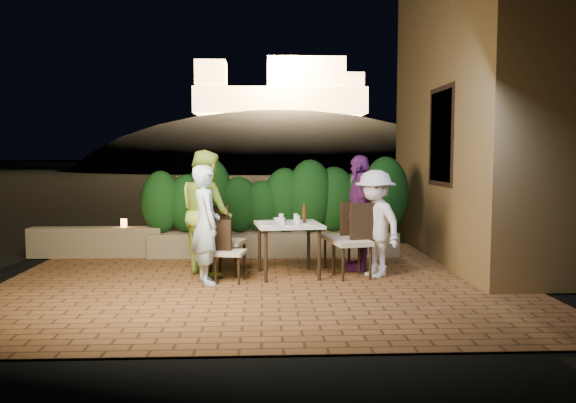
{
  "coord_description": "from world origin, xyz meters",
  "views": [
    {
      "loc": [
        0.03,
        -7.17,
        1.71
      ],
      "look_at": [
        0.37,
        0.78,
        1.05
      ],
      "focal_mm": 35.0,
      "sensor_mm": 36.0,
      "label": 1
    }
  ],
  "objects": [
    {
      "name": "beer_bottle",
      "position": [
        0.6,
        0.75,
        0.89
      ],
      "size": [
        0.06,
        0.06,
        0.29
      ],
      "primitive_type": null,
      "color": "#4E280D",
      "rests_on": "dining_table"
    },
    {
      "name": "building_wall",
      "position": [
        3.6,
        2.0,
        2.5
      ],
      "size": [
        1.6,
        5.0,
        5.0
      ],
      "primitive_type": "cube",
      "color": "olive",
      "rests_on": "ground"
    },
    {
      "name": "chair_left_back",
      "position": [
        -0.49,
        0.8,
        0.5
      ],
      "size": [
        0.57,
        0.57,
        0.99
      ],
      "primitive_type": null,
      "rotation": [
        0.0,
        0.0,
        -0.29
      ],
      "color": "black",
      "rests_on": "ground"
    },
    {
      "name": "plate_ne",
      "position": [
        0.68,
        0.47,
        0.76
      ],
      "size": [
        0.2,
        0.2,
        0.01
      ],
      "primitive_type": "cylinder",
      "color": "white",
      "rests_on": "dining_table"
    },
    {
      "name": "diner_blue",
      "position": [
        -0.74,
        0.25,
        0.79
      ],
      "size": [
        0.55,
        0.67,
        1.58
      ],
      "primitive_type": "imported",
      "rotation": [
        0.0,
        0.0,
        1.92
      ],
      "color": "silver",
      "rests_on": "ground"
    },
    {
      "name": "parapet_lamp",
      "position": [
        -2.33,
        2.3,
        0.57
      ],
      "size": [
        0.1,
        0.1,
        0.14
      ],
      "primitive_type": "cylinder",
      "color": "orange",
      "rests_on": "parapet"
    },
    {
      "name": "dining_table",
      "position": [
        0.37,
        0.68,
        0.38
      ],
      "size": [
        0.99,
        0.99,
        0.75
      ],
      "primitive_type": null,
      "rotation": [
        0.0,
        0.0,
        0.12
      ],
      "color": "white",
      "rests_on": "ground"
    },
    {
      "name": "diner_purple",
      "position": [
        1.45,
        1.06,
        0.86
      ],
      "size": [
        0.5,
        1.04,
        1.71
      ],
      "primitive_type": "imported",
      "rotation": [
        0.0,
        0.0,
        -1.66
      ],
      "color": "#65246E",
      "rests_on": "ground"
    },
    {
      "name": "plate_se",
      "position": [
        0.66,
        0.93,
        0.76
      ],
      "size": [
        0.24,
        0.24,
        0.01
      ],
      "primitive_type": "cylinder",
      "color": "white",
      "rests_on": "dining_table"
    },
    {
      "name": "hedge",
      "position": [
        0.2,
        2.3,
        0.95
      ],
      "size": [
        4.0,
        0.7,
        1.1
      ],
      "primitive_type": null,
      "color": "#0F3710",
      "rests_on": "planter"
    },
    {
      "name": "glass_se",
      "position": [
        0.49,
        0.87,
        0.81
      ],
      "size": [
        0.07,
        0.07,
        0.12
      ],
      "primitive_type": "cylinder",
      "color": "silver",
      "rests_on": "dining_table"
    },
    {
      "name": "planter",
      "position": [
        0.2,
        2.3,
        0.2
      ],
      "size": [
        4.2,
        0.55,
        0.4
      ],
      "primitive_type": "cube",
      "color": "#7B6F4E",
      "rests_on": "ground"
    },
    {
      "name": "glass_nw",
      "position": [
        0.28,
        0.5,
        0.8
      ],
      "size": [
        0.06,
        0.06,
        0.1
      ],
      "primitive_type": "cylinder",
      "color": "silver",
      "rests_on": "dining_table"
    },
    {
      "name": "chair_right_front",
      "position": [
        1.25,
        0.51,
        0.52
      ],
      "size": [
        0.58,
        0.58,
        1.05
      ],
      "primitive_type": null,
      "rotation": [
        0.0,
        0.0,
        3.36
      ],
      "color": "black",
      "rests_on": "ground"
    },
    {
      "name": "diner_white",
      "position": [
        1.58,
        0.57,
        0.75
      ],
      "size": [
        0.95,
        1.12,
        1.5
      ],
      "primitive_type": "imported",
      "rotation": [
        0.0,
        0.0,
        -1.09
      ],
      "color": "white",
      "rests_on": "ground"
    },
    {
      "name": "plate_nw",
      "position": [
        0.09,
        0.45,
        0.76
      ],
      "size": [
        0.21,
        0.21,
        0.01
      ],
      "primitive_type": "cylinder",
      "color": "white",
      "rests_on": "dining_table"
    },
    {
      "name": "chair_left_front",
      "position": [
        -0.43,
        0.33,
        0.42
      ],
      "size": [
        0.46,
        0.46,
        0.84
      ],
      "primitive_type": null,
      "rotation": [
        0.0,
        0.0,
        -0.21
      ],
      "color": "black",
      "rests_on": "ground"
    },
    {
      "name": "glass_sw",
      "position": [
        0.28,
        0.88,
        0.81
      ],
      "size": [
        0.07,
        0.07,
        0.12
      ],
      "primitive_type": "cylinder",
      "color": "silver",
      "rests_on": "dining_table"
    },
    {
      "name": "window_pane",
      "position": [
        2.82,
        1.5,
        2.0
      ],
      "size": [
        0.08,
        1.0,
        1.4
      ],
      "primitive_type": "cube",
      "color": "black",
      "rests_on": "building_wall"
    },
    {
      "name": "terrace_floor",
      "position": [
        0.0,
        0.5,
        -0.07
      ],
      "size": [
        7.0,
        6.0,
        0.15
      ],
      "primitive_type": "cube",
      "color": "brown",
      "rests_on": "ground"
    },
    {
      "name": "glass_ne",
      "position": [
        0.5,
        0.62,
        0.81
      ],
      "size": [
        0.07,
        0.07,
        0.12
      ],
      "primitive_type": "cylinder",
      "color": "silver",
      "rests_on": "dining_table"
    },
    {
      "name": "parapet",
      "position": [
        -2.8,
        2.3,
        0.25
      ],
      "size": [
        2.2,
        0.3,
        0.5
      ],
      "primitive_type": "cube",
      "color": "#7B6F4E",
      "rests_on": "ground"
    },
    {
      "name": "fortress",
      "position": [
        2.0,
        60.0,
        10.5
      ],
      "size": [
        26.0,
        8.0,
        8.0
      ],
      "primitive_type": null,
      "color": "#FFCC7A",
      "rests_on": "hill"
    },
    {
      "name": "plate_centre",
      "position": [
        0.33,
        0.7,
        0.76
      ],
      "size": [
        0.2,
        0.2,
        0.01
      ],
      "primitive_type": "cylinder",
      "color": "white",
      "rests_on": "dining_table"
    },
    {
      "name": "plate_sw",
      "position": [
        0.03,
        0.9,
        0.76
      ],
      "size": [
        0.2,
        0.2,
        0.01
      ],
      "primitive_type": "cylinder",
      "color": "white",
      "rests_on": "dining_table"
    },
    {
      "name": "plate_front",
      "position": [
        0.43,
        0.37,
        0.76
      ],
      "size": [
        0.22,
        0.22,
        0.01
      ],
      "primitive_type": "cylinder",
      "color": "white",
      "rests_on": "dining_table"
    },
    {
      "name": "hill",
      "position": [
        2.0,
        60.0,
        -4.0
      ],
      "size": [
        52.0,
        40.0,
        22.0
      ],
      "primitive_type": "ellipsoid",
      "color": "black",
      "rests_on": "ground"
    },
    {
      "name": "bowl",
      "position": [
        0.25,
        0.96,
        0.77
      ],
      "size": [
        0.18,
        0.18,
        0.05
      ],
      "primitive_type": "imported",
      "rotation": [
        0.0,
        0.0,
        0.0
      ],
      "color": "white",
      "rests_on": "dining_table"
    },
    {
      "name": "diner_green",
      "position": [
        -0.8,
        0.85,
        0.89
      ],
      "size": [
        1.01,
        1.08,
        1.79
      ],
      "primitive_type": "imported",
      "rotation": [
        0.0,
        0.0,
        2.06
      ],
      "color": "#9AC53D",
      "rests_on": "ground"
    },
    {
      "name": "window_frame",
      "position": [
        2.81,
        1.5,
        2.0
      ],
      "size": [
        0.06,
        1.15,
        1.55
      ],
      "primitive_type": "cube",
      "color": "black",
      "rests_on": "building_wall"
    },
    {
      "name": "ground",
      "position": [
        0.0,
        0.0,
        -0.02
      ],
      "size": [
        400.0,
        400.0,
        0.0
      ],
      "primitive_type": "plane",
      "color": "black",
      "rests_on": "ground"
    },
    {
      "name": "chair_right_back",
      "position": [
        1.18,
        1.02,
        0.51
      ],
      "size": [
        0.57,
        0.57,
        1.03
      ],
      "primitive_type": null,
      "rotation": [
        0.0,
        0.0,
        3.37
      ],
      "color": "black",
      "rests_on": "ground"
    }
  ]
}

